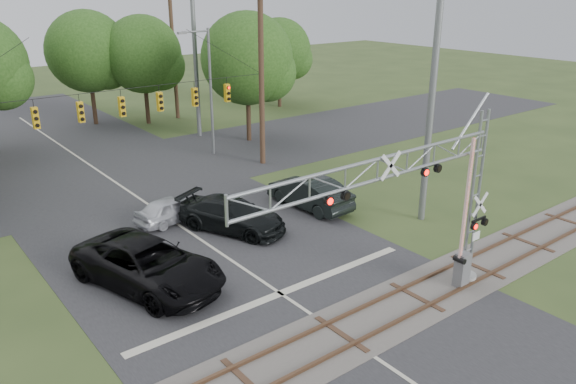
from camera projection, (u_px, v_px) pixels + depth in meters
ground at (384, 364)px, 18.05m from camera, size 160.00×160.00×0.00m
road_main at (220, 253)px, 25.44m from camera, size 14.00×90.00×0.02m
road_cross at (105, 176)px, 35.79m from camera, size 90.00×12.00×0.02m
railroad_track at (341, 334)px, 19.52m from camera, size 90.00×3.20×0.17m
crossing_gantry at (421, 198)px, 19.58m from camera, size 11.82×0.91×7.12m
traffic_signal_span at (136, 96)px, 31.39m from camera, size 19.34×0.36×11.50m
pickup_black at (148, 264)px, 22.44m from camera, size 4.93×7.42×1.89m
car_dark at (232, 215)px, 27.64m from camera, size 4.37×5.98×1.61m
sedan_silver at (172, 209)px, 28.72m from camera, size 4.14×2.20×1.34m
suv_dark at (310, 193)px, 30.44m from camera, size 2.13×5.30×1.71m
streetlight at (208, 86)px, 38.62m from camera, size 2.33×0.24×8.76m
utility_poles at (139, 79)px, 33.84m from camera, size 24.00×29.43×13.21m
treeline at (60, 66)px, 40.20m from camera, size 53.53×21.16×9.98m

